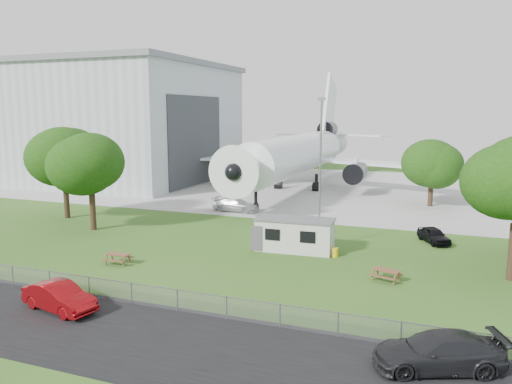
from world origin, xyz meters
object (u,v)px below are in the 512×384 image
(site_cabin, at_px, (295,235))
(picnic_east, at_px, (386,281))
(airliner, at_px, (299,152))
(picnic_west, at_px, (118,264))
(hangar, at_px, (92,121))
(car_centre_sedan, at_px, (59,297))

(site_cabin, bearing_deg, picnic_east, -32.22)
(airliner, bearing_deg, picnic_east, -65.66)
(picnic_west, bearing_deg, hangar, 128.24)
(hangar, distance_m, car_centre_sedan, 60.23)
(car_centre_sedan, bearing_deg, site_cabin, -16.26)
(car_centre_sedan, bearing_deg, airliner, 11.71)
(airliner, distance_m, picnic_west, 39.59)
(airliner, xyz_separation_m, car_centre_sedan, (-0.24, -47.57, -4.48))
(site_cabin, distance_m, picnic_west, 13.75)
(hangar, xyz_separation_m, car_centre_sedan, (35.73, -47.71, -8.62))
(hangar, bearing_deg, picnic_east, -34.65)
(hangar, height_order, picnic_west, hangar)
(hangar, xyz_separation_m, picnic_west, (33.48, -39.30, -9.41))
(car_centre_sedan, bearing_deg, hangar, 48.83)
(site_cabin, bearing_deg, picnic_west, -144.09)
(site_cabin, xyz_separation_m, car_centre_sedan, (-8.84, -16.44, -0.53))
(airliner, distance_m, picnic_east, 39.82)
(hangar, relative_size, car_centre_sedan, 9.03)
(hangar, bearing_deg, car_centre_sedan, -53.17)
(picnic_east, xyz_separation_m, car_centre_sedan, (-16.50, -11.61, 0.78))
(airliner, height_order, car_centre_sedan, airliner)
(hangar, distance_m, airliner, 36.21)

